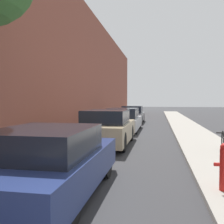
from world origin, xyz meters
TOP-DOWN VIEW (x-y plane):
  - ground_plane at (0.00, 16.00)m, footprint 120.00×120.00m
  - sidewalk_left at (-2.90, 16.00)m, footprint 2.00×52.00m
  - sidewalk_right at (2.90, 16.00)m, footprint 2.00×52.00m
  - building_facade_left at (-4.25, 16.00)m, footprint 0.70×52.00m
  - parked_car_navy at (-0.94, 5.89)m, footprint 1.85×4.03m
  - parked_car_champagne at (-0.94, 11.35)m, footprint 1.83×4.06m
  - parked_car_silver at (-0.95, 16.33)m, footprint 1.84×4.69m
  - parked_car_grey at (-0.99, 22.01)m, footprint 1.74×4.00m
  - bicycle at (3.21, 10.16)m, footprint 0.44×1.57m

SIDE VIEW (x-z plane):
  - ground_plane at x=0.00m, z-range 0.00..0.00m
  - sidewalk_left at x=-2.90m, z-range 0.00..0.12m
  - sidewalk_right at x=2.90m, z-range 0.00..0.12m
  - bicycle at x=3.21m, z-range 0.13..0.77m
  - parked_car_navy at x=-0.94m, z-range -0.02..1.28m
  - parked_car_silver at x=-0.95m, z-range -0.04..1.31m
  - parked_car_grey at x=-0.99m, z-range -0.04..1.32m
  - parked_car_champagne at x=-0.94m, z-range -0.03..1.39m
  - building_facade_left at x=-4.25m, z-range 0.00..8.54m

